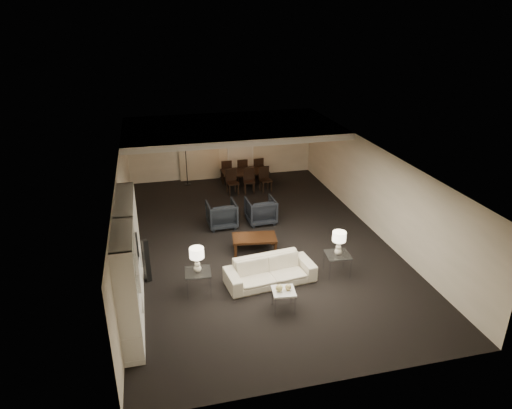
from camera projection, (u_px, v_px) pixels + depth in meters
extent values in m
plane|color=black|center=(256.00, 240.00, 12.87)|extent=(11.00, 11.00, 0.00)
cube|color=silver|center=(256.00, 155.00, 11.89)|extent=(7.00, 11.00, 0.02)
cube|color=beige|center=(222.00, 146.00, 17.30)|extent=(7.00, 0.02, 2.50)
cube|color=beige|center=(335.00, 324.00, 7.47)|extent=(7.00, 0.02, 2.50)
cube|color=beige|center=(123.00, 212.00, 11.63)|extent=(0.02, 11.00, 2.50)
cube|color=beige|center=(374.00, 189.00, 13.14)|extent=(0.02, 11.00, 2.50)
cube|color=silver|center=(231.00, 128.00, 15.06)|extent=(7.00, 4.00, 0.20)
cube|color=beige|center=(199.00, 149.00, 17.05)|extent=(1.50, 0.12, 2.40)
cube|color=silver|center=(240.00, 150.00, 17.50)|extent=(0.90, 0.05, 2.10)
cube|color=#142D38|center=(276.00, 135.00, 17.60)|extent=(0.95, 0.04, 0.65)
cylinder|color=#D8591E|center=(240.00, 142.00, 15.31)|extent=(0.52, 0.52, 0.24)
imported|color=beige|center=(270.00, 271.00, 10.77)|extent=(2.19, 1.07, 0.62)
imported|color=black|center=(222.00, 214.00, 13.56)|extent=(0.87, 0.89, 0.78)
imported|color=black|center=(261.00, 210.00, 13.82)|extent=(0.87, 0.89, 0.78)
sphere|color=#D2C26F|center=(279.00, 288.00, 9.67)|extent=(0.15, 0.15, 0.15)
sphere|color=tan|center=(288.00, 287.00, 9.72)|extent=(0.14, 0.14, 0.14)
imported|color=black|center=(132.00, 255.00, 9.99)|extent=(1.03, 0.14, 0.59)
imported|color=#24369E|center=(129.00, 293.00, 8.47)|extent=(0.15, 0.15, 0.16)
imported|color=#C37841|center=(126.00, 261.00, 8.55)|extent=(0.18, 0.18, 0.18)
cube|color=black|center=(147.00, 261.00, 10.74)|extent=(0.16, 0.16, 1.10)
imported|color=black|center=(245.00, 179.00, 16.70)|extent=(1.70, 0.98, 0.59)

